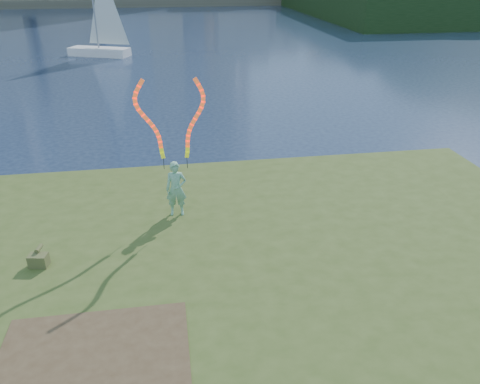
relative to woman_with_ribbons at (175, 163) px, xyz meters
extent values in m
plane|color=#18253D|center=(0.58, -1.97, -2.25)|extent=(320.00, 320.00, 0.00)
cube|color=#3C4C1B|center=(0.58, -4.47, -2.10)|extent=(20.00, 18.00, 0.30)
cube|color=#3C4C1B|center=(0.58, -4.17, -1.85)|extent=(17.00, 15.00, 0.30)
cube|color=#3C4C1B|center=(0.58, -3.97, -1.60)|extent=(14.00, 12.00, 0.30)
cube|color=#47331E|center=(-1.62, -5.17, -1.44)|extent=(3.20, 3.00, 0.02)
imported|color=#10693A|center=(-0.01, -0.03, -0.71)|extent=(0.56, 0.39, 1.47)
cylinder|color=black|center=(-0.28, 0.08, -0.04)|extent=(0.02, 0.02, 0.30)
cylinder|color=black|center=(0.31, 0.04, -0.04)|extent=(0.02, 0.02, 0.30)
cube|color=#4F5027|center=(-3.09, -1.92, -1.31)|extent=(0.44, 0.33, 0.28)
cylinder|color=#4F5027|center=(-3.09, -1.73, -1.12)|extent=(0.14, 0.28, 0.09)
cube|color=white|center=(-5.11, 28.77, -1.96)|extent=(5.04, 3.34, 0.68)
cylinder|color=gray|center=(-5.11, 28.77, 1.81)|extent=(0.14, 0.14, 7.34)
camera|label=1|loc=(-0.10, -10.97, 4.53)|focal=35.00mm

